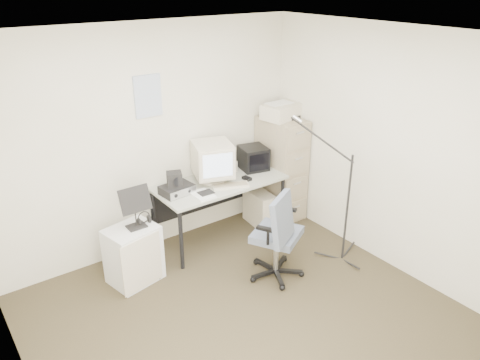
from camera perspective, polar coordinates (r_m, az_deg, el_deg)
floor at (r=4.44m, az=1.59°, el=-17.24°), size 3.60×3.60×0.01m
ceiling at (r=3.37m, az=2.10°, el=16.77°), size 3.60×3.60×0.01m
wall_back at (r=5.16m, az=-10.60°, el=4.67°), size 3.60×0.02×2.50m
wall_front at (r=2.79m, az=26.17°, el=-15.85°), size 3.60×0.02×2.50m
wall_left at (r=3.12m, az=-25.80°, el=-11.13°), size 0.02×3.60×2.50m
wall_right at (r=4.97m, az=18.46°, el=3.04°), size 0.02×3.60×2.50m
wall_calendar at (r=5.00m, az=-11.18°, el=10.00°), size 0.30×0.02×0.44m
filing_cabinet at (r=5.94m, az=5.00°, el=1.42°), size 0.40×0.60×1.30m
printer at (r=5.72m, az=5.11°, el=8.35°), size 0.50×0.38×0.18m
desk at (r=5.52m, az=-2.41°, el=-3.65°), size 1.50×0.70×0.73m
crt_monitor at (r=5.28m, az=-3.36°, el=2.14°), size 0.53×0.55×0.46m
crt_tv at (r=5.66m, az=1.63°, el=2.72°), size 0.36×0.38×0.28m
desk_speaker at (r=5.58m, az=-0.83°, el=1.65°), size 0.09×0.09×0.14m
keyboard at (r=5.22m, az=-1.15°, el=-0.69°), size 0.44×0.29×0.02m
mouse at (r=5.39m, az=0.84°, el=0.19°), size 0.07×0.12×0.03m
radio_receiver at (r=5.09m, az=-7.71°, el=-1.15°), size 0.36×0.27×0.10m
radio_speaker at (r=5.03m, az=-7.99°, el=0.09°), size 0.20×0.20×0.16m
papers at (r=5.03m, az=-4.56°, el=-1.80°), size 0.20×0.27×0.02m
pc_tower at (r=5.87m, az=2.39°, el=-3.45°), size 0.26×0.49×0.44m
office_chair at (r=4.78m, az=4.51°, el=-6.44°), size 0.79×0.79×1.01m
side_cart at (r=4.92m, az=-12.87°, el=-8.85°), size 0.56×0.48×0.60m
music_stand at (r=4.68m, az=-12.72°, el=-3.22°), size 0.32×0.19×0.45m
headphones at (r=4.81m, az=-11.62°, el=-4.74°), size 0.15×0.15×0.03m
mic_stand at (r=5.03m, az=13.13°, el=-1.55°), size 0.03×0.03×1.61m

